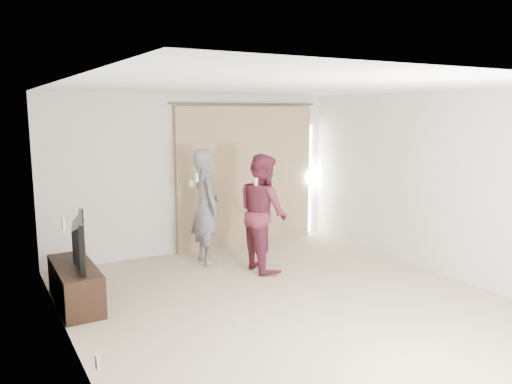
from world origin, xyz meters
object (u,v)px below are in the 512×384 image
tv (73,241)px  person_man (206,207)px  tv_console (75,285)px  person_woman (263,212)px

tv → person_man: size_ratio=0.58×
tv_console → person_man: person_man is taller
person_man → tv: bearing=-160.2°
tv_console → person_man: bearing=19.8°
tv_console → person_woman: 2.74m
tv_console → tv: bearing=0.0°
tv → person_man: 2.20m
tv → person_woman: bearing=-78.1°
person_man → tv_console: bearing=-160.2°
person_man → person_woman: bearing=-49.6°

